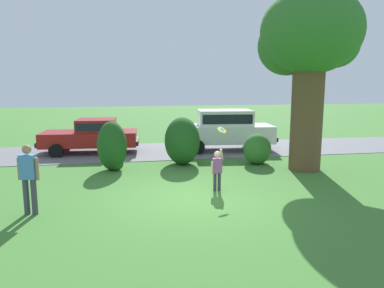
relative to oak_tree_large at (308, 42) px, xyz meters
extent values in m
plane|color=#3D752D|center=(-4.67, -2.87, -4.62)|extent=(80.00, 80.00, 0.00)
cube|color=slate|center=(-4.67, 4.41, -4.61)|extent=(28.00, 4.40, 0.02)
cylinder|color=brown|center=(0.01, -0.15, -2.65)|extent=(1.14, 1.14, 3.93)
ellipsoid|color=#33702B|center=(0.01, -0.15, 0.38)|extent=(3.56, 3.56, 3.02)
ellipsoid|color=#33702B|center=(0.99, -0.15, -0.06)|extent=(1.67, 1.67, 1.67)
ellipsoid|color=#33702B|center=(-0.48, 0.69, -0.06)|extent=(2.19, 2.19, 2.19)
ellipsoid|color=#1E511C|center=(-7.02, 0.98, -3.71)|extent=(1.08, 1.19, 1.81)
ellipsoid|color=#1E511C|center=(-6.90, 0.89, -4.37)|extent=(0.54, 0.54, 0.49)
ellipsoid|color=#1E511C|center=(-4.34, 1.51, -3.68)|extent=(1.38, 1.65, 1.86)
ellipsoid|color=#1E511C|center=(-4.36, 1.43, -4.25)|extent=(0.82, 0.82, 0.74)
ellipsoid|color=#33702B|center=(-1.42, 1.02, -4.01)|extent=(1.11, 1.06, 1.21)
ellipsoid|color=#33702B|center=(-1.27, 1.18, -4.28)|extent=(0.74, 0.74, 0.66)
cube|color=maroon|center=(-8.14, 4.54, -3.94)|extent=(4.29, 2.06, 0.64)
cube|color=maroon|center=(-7.83, 4.52, -3.34)|extent=(1.77, 1.71, 0.56)
cube|color=black|center=(-7.83, 4.52, -3.34)|extent=(1.63, 1.72, 0.34)
cylinder|color=black|center=(-9.50, 3.67, -4.32)|extent=(0.61, 0.25, 0.60)
cylinder|color=black|center=(-9.39, 5.55, -4.32)|extent=(0.61, 0.25, 0.60)
cylinder|color=black|center=(-6.90, 3.53, -4.32)|extent=(0.61, 0.25, 0.60)
cylinder|color=black|center=(-6.79, 5.41, -4.32)|extent=(0.61, 0.25, 0.60)
cube|color=black|center=(-10.28, 4.65, -4.10)|extent=(0.21, 1.75, 0.20)
cube|color=black|center=(-6.01, 4.42, -4.10)|extent=(0.21, 1.75, 0.20)
cube|color=white|center=(-1.92, 4.13, -3.82)|extent=(4.65, 2.25, 0.80)
cube|color=white|center=(-1.92, 4.13, -3.06)|extent=(2.61, 1.84, 0.72)
cube|color=black|center=(-1.92, 4.13, -3.06)|extent=(2.42, 1.84, 0.43)
cylinder|color=black|center=(-3.39, 3.32, -4.28)|extent=(0.70, 0.28, 0.68)
cylinder|color=black|center=(-3.22, 5.19, -4.28)|extent=(0.70, 0.28, 0.68)
cylinder|color=black|center=(-0.62, 3.07, -4.28)|extent=(0.70, 0.28, 0.68)
cylinder|color=black|center=(-0.44, 4.94, -4.28)|extent=(0.70, 0.28, 0.68)
cube|color=black|center=(-4.20, 4.34, -4.02)|extent=(0.28, 1.75, 0.20)
cube|color=black|center=(0.36, 3.92, -4.02)|extent=(0.28, 1.75, 0.20)
cylinder|color=#383842|center=(-3.92, -2.26, -4.34)|extent=(0.10, 0.10, 0.55)
cylinder|color=#383842|center=(-3.78, -2.24, -4.34)|extent=(0.10, 0.10, 0.55)
cube|color=#994C8C|center=(-3.85, -2.25, -3.85)|extent=(0.28, 0.20, 0.44)
sphere|color=beige|center=(-3.85, -2.25, -3.51)|extent=(0.20, 0.20, 0.20)
cylinder|color=beige|center=(-3.70, -2.18, -3.53)|extent=(0.18, 0.26, 0.39)
cylinder|color=beige|center=(-4.01, -2.28, -3.90)|extent=(0.07, 0.07, 0.36)
cylinder|color=yellow|center=(-3.66, -2.00, -2.82)|extent=(0.31, 0.26, 0.24)
cylinder|color=#337FDB|center=(-3.66, -2.00, -2.82)|extent=(0.18, 0.15, 0.14)
cylinder|color=#3F3F4C|center=(-8.94, -3.37, -4.17)|extent=(0.14, 0.14, 0.90)
cylinder|color=#3F3F4C|center=(-8.74, -3.42, -4.17)|extent=(0.14, 0.14, 0.90)
cube|color=#4C7FCC|center=(-8.84, -3.39, -3.42)|extent=(0.40, 0.30, 0.60)
sphere|color=#A37556|center=(-8.84, -3.39, -2.99)|extent=(0.22, 0.22, 0.22)
cylinder|color=#A37556|center=(-9.06, -3.34, -3.47)|extent=(0.09, 0.09, 0.55)
cylinder|color=#A37556|center=(-8.63, -3.45, -3.47)|extent=(0.09, 0.09, 0.55)
camera|label=1|loc=(-6.45, -12.62, -1.39)|focal=34.47mm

